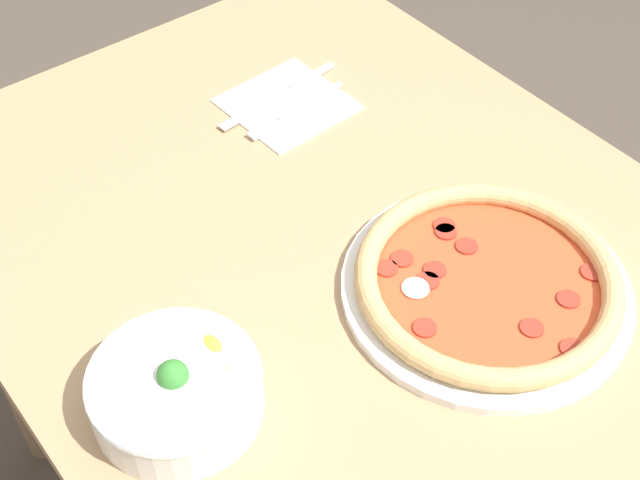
{
  "coord_description": "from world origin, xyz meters",
  "views": [
    {
      "loc": [
        -0.48,
        0.47,
        1.5
      ],
      "look_at": [
        0.08,
        0.03,
        0.75
      ],
      "focal_mm": 50.0,
      "sensor_mm": 36.0,
      "label": 1
    }
  ],
  "objects_px": {
    "fork": "(298,109)",
    "knife": "(284,92)",
    "pizza": "(487,282)",
    "bowl": "(178,391)"
  },
  "relations": [
    {
      "from": "bowl",
      "to": "knife",
      "type": "relative_size",
      "value": 0.83
    },
    {
      "from": "fork",
      "to": "knife",
      "type": "bearing_deg",
      "value": -105.67
    },
    {
      "from": "pizza",
      "to": "bowl",
      "type": "bearing_deg",
      "value": 77.01
    },
    {
      "from": "fork",
      "to": "knife",
      "type": "distance_m",
      "value": 0.04
    },
    {
      "from": "pizza",
      "to": "knife",
      "type": "height_order",
      "value": "pizza"
    },
    {
      "from": "bowl",
      "to": "knife",
      "type": "distance_m",
      "value": 0.53
    },
    {
      "from": "pizza",
      "to": "bowl",
      "type": "xyz_separation_m",
      "value": [
        0.08,
        0.35,
        0.01
      ]
    },
    {
      "from": "bowl",
      "to": "fork",
      "type": "relative_size",
      "value": 1.03
    },
    {
      "from": "fork",
      "to": "knife",
      "type": "relative_size",
      "value": 0.81
    },
    {
      "from": "fork",
      "to": "pizza",
      "type": "bearing_deg",
      "value": 79.45
    }
  ]
}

